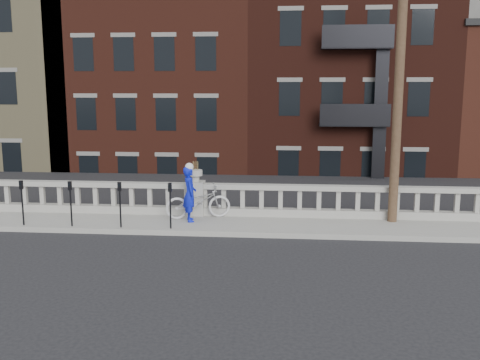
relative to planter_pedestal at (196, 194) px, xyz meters
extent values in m
plane|color=black|center=(0.00, -3.95, -0.83)|extent=(120.00, 120.00, 0.00)
cube|color=gray|center=(0.00, -0.95, -0.76)|extent=(32.00, 2.20, 0.15)
cube|color=gray|center=(0.00, 0.00, -0.56)|extent=(28.00, 0.34, 0.25)
cube|color=gray|center=(0.00, 0.00, 0.27)|extent=(28.00, 0.34, 0.16)
cube|color=gray|center=(0.00, 0.00, -0.13)|extent=(0.55, 0.55, 1.10)
cylinder|color=gray|center=(0.00, 0.00, 0.52)|extent=(0.24, 0.24, 0.20)
cylinder|color=gray|center=(0.00, 0.00, 0.70)|extent=(0.44, 0.44, 0.18)
cube|color=#605E59|center=(0.00, 0.35, -3.26)|extent=(36.00, 0.50, 5.15)
cube|color=black|center=(0.00, 22.00, -6.08)|extent=(80.00, 44.00, 0.50)
cube|color=#595651|center=(-2.00, 4.50, -3.83)|extent=(16.00, 7.00, 4.00)
cube|color=#441C13|center=(-4.00, 16.00, 1.17)|extent=(10.00, 14.00, 14.00)
cube|color=black|center=(-4.00, 16.00, 8.32)|extent=(10.30, 14.30, 0.30)
cube|color=#34140E|center=(6.00, 16.00, 1.92)|extent=(10.00, 14.00, 15.50)
cylinder|color=#422D1E|center=(6.20, -0.35, 4.32)|extent=(0.28, 0.28, 10.00)
cylinder|color=black|center=(-4.95, -1.80, -0.13)|extent=(0.05, 0.05, 1.10)
cube|color=black|center=(-4.95, -1.80, 0.55)|extent=(0.10, 0.08, 0.26)
cube|color=black|center=(-4.95, -1.85, 0.59)|extent=(0.06, 0.01, 0.08)
cylinder|color=black|center=(-3.45, -1.80, -0.13)|extent=(0.05, 0.05, 1.10)
cube|color=black|center=(-3.45, -1.80, 0.55)|extent=(0.10, 0.08, 0.26)
cube|color=black|center=(-3.45, -1.85, 0.59)|extent=(0.06, 0.01, 0.08)
cylinder|color=black|center=(-1.95, -1.80, -0.13)|extent=(0.05, 0.05, 1.10)
cube|color=black|center=(-1.95, -1.80, 0.55)|extent=(0.10, 0.08, 0.26)
cube|color=black|center=(-1.95, -1.85, 0.59)|extent=(0.06, 0.01, 0.08)
cylinder|color=black|center=(-0.45, -1.80, -0.13)|extent=(0.05, 0.05, 1.10)
cube|color=black|center=(-0.45, -1.80, 0.55)|extent=(0.10, 0.08, 0.26)
cube|color=black|center=(-0.45, -1.85, 0.59)|extent=(0.06, 0.01, 0.08)
imported|color=silver|center=(0.15, -0.45, -0.14)|extent=(2.17, 1.31, 1.08)
imported|color=#0C19C2|center=(-0.04, -0.86, 0.18)|extent=(0.58, 0.72, 1.71)
camera|label=1|loc=(2.93, -16.79, 3.40)|focal=40.00mm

